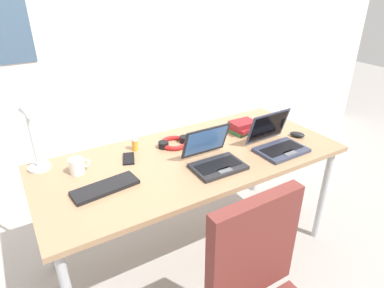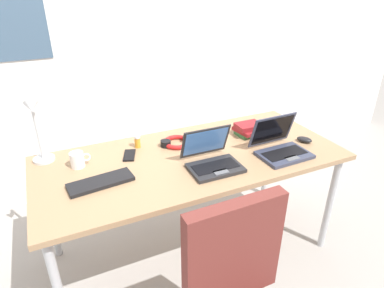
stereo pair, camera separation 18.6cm
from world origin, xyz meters
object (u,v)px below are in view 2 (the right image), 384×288
Objects in this scene: pill_bottle at (137,141)px; desk_lamp at (38,132)px; laptop_by_keyboard at (281,147)px; computer_mouse at (304,140)px; book_stack at (249,129)px; external_keyboard at (101,182)px; headphones at (177,142)px; cell_phone at (129,155)px; coffee_mug at (78,160)px; laptop_back_left at (212,159)px.

desk_lamp is at bearing 176.67° from pill_bottle.
laptop_by_keyboard is at bearing -19.81° from desk_lamp.
computer_mouse is 1.22× the size of pill_bottle.
laptop_by_keyboard is 1.54× the size of book_stack.
desk_lamp is at bearing 160.19° from laptop_by_keyboard.
computer_mouse is at bearing -42.91° from book_stack.
external_keyboard is 0.58m from headphones.
laptop_by_keyboard is at bearing -12.63° from external_keyboard.
external_keyboard is (0.25, -0.35, -0.19)m from desk_lamp.
pill_bottle is at bearing -3.33° from desk_lamp.
external_keyboard is at bearing 173.50° from laptop_by_keyboard.
cell_phone is (-0.83, 0.35, -0.04)m from laptop_by_keyboard.
pill_bottle is 0.70× the size of coffee_mug.
cell_phone is at bearing -130.91° from pill_bottle.
pill_bottle is (-0.75, 0.43, -0.00)m from laptop_by_keyboard.
laptop_back_left is 0.68m from computer_mouse.
desk_lamp is 0.80m from headphones.
cell_phone is at bearing 0.22° from coffee_mug.
laptop_back_left is at bearing -24.25° from coffee_mug.
coffee_mug is (-1.12, 0.34, -0.00)m from laptop_by_keyboard.
laptop_by_keyboard is 0.25m from computer_mouse.
computer_mouse is at bearing 13.79° from laptop_by_keyboard.
external_keyboard is at bearing -169.75° from book_stack.
laptop_by_keyboard is 1.17m from coffee_mug.
computer_mouse is 0.71× the size of cell_phone.
desk_lamp is at bearing 173.07° from headphones.
coffee_mug is at bearing 135.36° from computer_mouse.
book_stack is at bearing -7.92° from headphones.
book_stack is at bearing 104.28° from computer_mouse.
external_keyboard is at bearing 172.24° from laptop_back_left.
pill_bottle is at bearing 128.23° from laptop_back_left.
coffee_mug reaches higher than book_stack.
headphones is at bearing 102.83° from laptop_back_left.
laptop_back_left is 2.14× the size of cell_phone.
book_stack is at bearing 17.26° from cell_phone.
headphones is at bearing 19.56° from external_keyboard.
book_stack is (0.73, -0.13, -0.00)m from pill_bottle.
cell_phone is at bearing 157.47° from laptop_by_keyboard.
external_keyboard is 1.54× the size of headphones.
laptop_back_left is 0.61m from external_keyboard.
headphones is 0.50m from book_stack.
laptop_back_left is at bearing -18.01° from cell_phone.
computer_mouse is (1.28, -0.06, 0.01)m from external_keyboard.
book_stack is (1.27, -0.16, -0.16)m from desk_lamp.
laptop_back_left is at bearing -147.43° from book_stack.
desk_lamp is at bearing 153.29° from laptop_back_left.
coffee_mug is (-0.61, -0.03, 0.03)m from headphones.
headphones is (-0.76, 0.31, -0.00)m from computer_mouse.
computer_mouse is at bearing 5.27° from cell_phone.
external_keyboard reaches higher than cell_phone.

